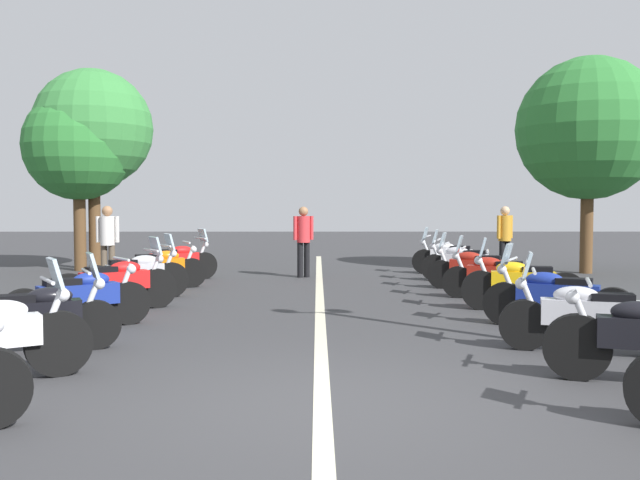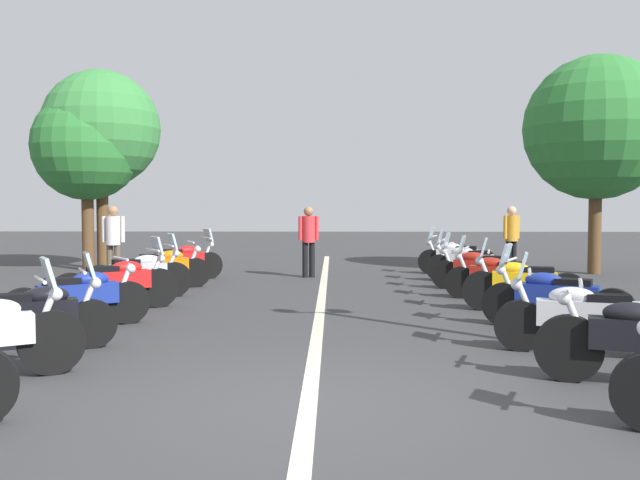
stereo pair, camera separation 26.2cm
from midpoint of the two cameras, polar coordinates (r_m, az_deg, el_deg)
ground_plane at (r=6.14m, az=0.25°, el=-13.74°), size 80.00×80.00×0.00m
lane_centre_stripe at (r=11.32m, az=0.66°, el=-6.03°), size 24.71×0.16×0.01m
motorcycle_left_row_2 at (r=8.82m, az=-22.03°, el=-5.81°), size 1.05×1.86×1.19m
motorcycle_left_row_3 at (r=10.33m, az=-18.75°, el=-4.51°), size 1.32×1.77×1.00m
motorcycle_left_row_4 at (r=11.89m, az=-15.90°, el=-3.40°), size 1.34×1.84×1.23m
motorcycle_left_row_5 at (r=13.26m, az=-14.27°, el=-2.74°), size 1.14×1.84×1.23m
motorcycle_left_row_6 at (r=14.82m, az=-12.43°, el=-2.22°), size 1.00×1.92×0.99m
motorcycle_left_row_7 at (r=16.34m, az=-11.06°, el=-1.68°), size 1.30×1.84×1.21m
motorcycle_right_row_2 at (r=8.71m, az=22.03°, el=-5.89°), size 0.89×2.10×1.20m
motorcycle_right_row_3 at (r=10.28m, az=19.65°, el=-4.50°), size 1.10×1.94×1.21m
motorcycle_right_row_4 at (r=11.83m, az=17.15°, el=-3.47°), size 0.81×2.00×1.22m
motorcycle_right_row_5 at (r=13.20m, az=15.18°, el=-2.87°), size 0.91×1.99×1.19m
motorcycle_right_row_6 at (r=14.59m, az=13.68°, el=-2.31°), size 0.94×2.02×1.19m
motorcycle_right_row_7 at (r=16.09m, az=12.76°, el=-1.80°), size 0.86×1.98×1.20m
motorcycle_right_row_8 at (r=17.68m, az=11.72°, el=-1.36°), size 0.89×1.95×1.21m
bystander_0 at (r=17.87m, az=16.09°, el=0.43°), size 0.32×0.46×1.74m
bystander_2 at (r=16.67m, az=-0.51°, el=0.35°), size 0.32×0.49×1.73m
bystander_4 at (r=16.07m, az=-16.41°, el=0.19°), size 0.32×0.53×1.75m
roadside_tree_0 at (r=19.57m, az=-18.54°, el=7.36°), size 2.91×2.91×4.81m
roadside_tree_1 at (r=19.79m, az=-17.43°, el=8.78°), size 3.19×3.19×5.45m
roadside_tree_2 at (r=19.03m, az=22.47°, el=8.61°), size 3.67×3.67×5.57m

